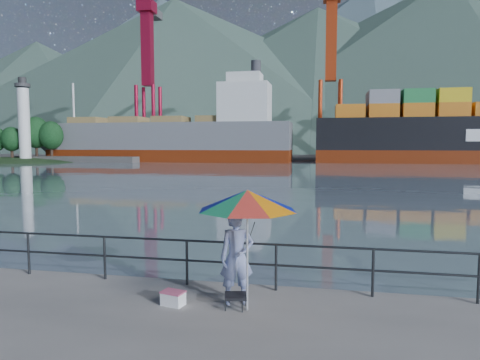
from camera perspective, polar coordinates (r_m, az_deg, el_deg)
name	(u,v)px	position (r m, az deg, el deg)	size (l,w,h in m)	color
harbor_water	(311,154)	(137.35, 9.50, 3.50)	(500.00, 280.00, 0.00)	slate
far_dock	(351,157)	(100.48, 14.60, 2.93)	(200.00, 40.00, 0.40)	#514F4C
guardrail	(145,259)	(10.14, -12.55, -10.28)	(22.00, 0.06, 1.03)	#2D3033
mountains	(401,74)	(220.20, 20.68, 13.03)	(600.00, 332.80, 80.00)	#385147
lighthouse_islet	(1,159)	(90.98, -29.27, 2.44)	(48.00, 26.40, 19.20)	#263F1E
port_cranes	(467,77)	(96.03, 28.04, 12.01)	(116.00, 28.00, 38.40)	#AD1131
container_stacks	(455,144)	(105.54, 26.75, 4.31)	(58.00, 8.40, 7.80)	red
fisherman	(237,257)	(8.54, -0.43, -10.28)	(0.67, 0.44, 1.84)	#2F4698
beach_umbrella	(247,200)	(7.94, 0.99, -2.72)	(2.21, 2.21, 2.30)	white
folding_stool	(236,301)	(8.50, -0.60, -15.84)	(0.49, 0.49, 0.27)	black
cooler_bag	(173,299)	(8.78, -8.90, -15.38)	(0.42, 0.28, 0.25)	white
fishing_rod	(248,281)	(10.07, 1.04, -13.37)	(0.02, 0.02, 2.29)	black
bulk_carrier	(178,138)	(81.94, -8.30, 5.57)	(46.54, 8.05, 14.50)	#652009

